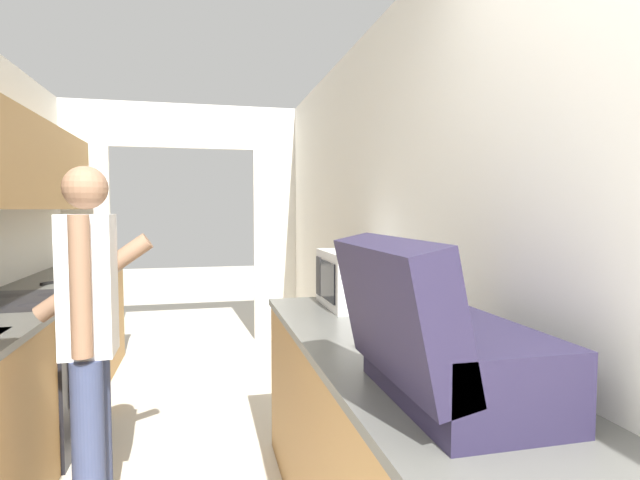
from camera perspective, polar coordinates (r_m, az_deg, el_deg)
wall_right at (r=2.55m, az=10.30°, el=-0.33°), size 0.06×7.24×2.50m
wall_far_with_doorway at (r=5.38m, az=-15.27°, el=3.43°), size 2.74×0.06×2.50m
counter_left at (r=3.63m, az=-30.38°, el=-12.53°), size 0.62×3.61×0.89m
counter_right at (r=2.19m, az=7.11°, el=-22.93°), size 0.62×2.18×0.89m
range_oven at (r=3.52m, az=-30.82°, el=-12.96°), size 0.66×0.79×1.03m
person at (r=2.39m, az=-24.83°, el=-10.46°), size 0.51×0.37×1.60m
suitcase at (r=1.43m, az=13.24°, el=-11.50°), size 0.47×0.62×0.46m
microwave at (r=2.74m, az=3.96°, el=-4.45°), size 0.33×0.48×0.30m
knife at (r=4.08m, az=-28.50°, el=-4.27°), size 0.13×0.35×0.02m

